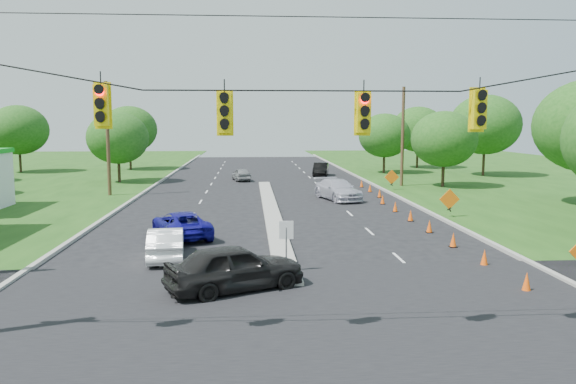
{
  "coord_description": "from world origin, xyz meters",
  "views": [
    {
      "loc": [
        -1.4,
        -15.17,
        5.81
      ],
      "look_at": [
        0.28,
        9.01,
        2.8
      ],
      "focal_mm": 35.0,
      "sensor_mm": 36.0,
      "label": 1
    }
  ],
  "objects": [
    {
      "name": "ground",
      "position": [
        0.0,
        0.0,
        0.0
      ],
      "size": [
        160.0,
        160.0,
        0.0
      ],
      "primitive_type": "plane",
      "color": "black",
      "rests_on": "ground"
    },
    {
      "name": "cross_street",
      "position": [
        0.0,
        0.0,
        0.0
      ],
      "size": [
        160.0,
        14.0,
        0.02
      ],
      "primitive_type": "cube",
      "color": "black",
      "rests_on": "ground"
    },
    {
      "name": "curb_left",
      "position": [
        -10.1,
        30.0,
        0.0
      ],
      "size": [
        0.25,
        110.0,
        0.16
      ],
      "primitive_type": "cube",
      "color": "gray",
      "rests_on": "ground"
    },
    {
      "name": "curb_right",
      "position": [
        10.1,
        30.0,
        0.0
      ],
      "size": [
        0.25,
        110.0,
        0.16
      ],
      "primitive_type": "cube",
      "color": "gray",
      "rests_on": "ground"
    },
    {
      "name": "median",
      "position": [
        0.0,
        21.0,
        0.0
      ],
      "size": [
        1.0,
        34.0,
        0.18
      ],
      "primitive_type": "cube",
      "color": "gray",
      "rests_on": "ground"
    },
    {
      "name": "median_sign",
      "position": [
        0.0,
        6.0,
        1.46
      ],
      "size": [
        0.55,
        0.06,
        2.05
      ],
      "color": "gray",
      "rests_on": "ground"
    },
    {
      "name": "signal_span",
      "position": [
        -0.05,
        -1.0,
        4.97
      ],
      "size": [
        25.6,
        0.32,
        9.0
      ],
      "color": "#422D1C",
      "rests_on": "ground"
    },
    {
      "name": "utility_pole_far_left",
      "position": [
        -12.5,
        30.0,
        4.5
      ],
      "size": [
        0.28,
        0.28,
        9.0
      ],
      "primitive_type": "cylinder",
      "color": "#422D1C",
      "rests_on": "ground"
    },
    {
      "name": "utility_pole_far_right",
      "position": [
        12.5,
        35.0,
        4.5
      ],
      "size": [
        0.28,
        0.28,
        9.0
      ],
      "primitive_type": "cylinder",
      "color": "#422D1C",
      "rests_on": "ground"
    },
    {
      "name": "cone_0",
      "position": [
        8.11,
        3.0,
        0.35
      ],
      "size": [
        0.32,
        0.32,
        0.7
      ],
      "primitive_type": "cone",
      "color": "#FF560D",
      "rests_on": "ground"
    },
    {
      "name": "cone_1",
      "position": [
        8.11,
        6.5,
        0.35
      ],
      "size": [
        0.32,
        0.32,
        0.7
      ],
      "primitive_type": "cone",
      "color": "#FF560D",
      "rests_on": "ground"
    },
    {
      "name": "cone_2",
      "position": [
        8.11,
        10.0,
        0.35
      ],
      "size": [
        0.32,
        0.32,
        0.7
      ],
      "primitive_type": "cone",
      "color": "#FF560D",
      "rests_on": "ground"
    },
    {
      "name": "cone_3",
      "position": [
        8.11,
        13.5,
        0.35
      ],
      "size": [
        0.32,
        0.32,
        0.7
      ],
      "primitive_type": "cone",
      "color": "#FF560D",
      "rests_on": "ground"
    },
    {
      "name": "cone_4",
      "position": [
        8.11,
        17.0,
        0.35
      ],
      "size": [
        0.32,
        0.32,
        0.7
      ],
      "primitive_type": "cone",
      "color": "#FF560D",
      "rests_on": "ground"
    },
    {
      "name": "cone_5",
      "position": [
        8.11,
        20.5,
        0.35
      ],
      "size": [
        0.32,
        0.32,
        0.7
      ],
      "primitive_type": "cone",
      "color": "#FF560D",
      "rests_on": "ground"
    },
    {
      "name": "cone_6",
      "position": [
        8.11,
        24.0,
        0.35
      ],
      "size": [
        0.32,
        0.32,
        0.7
      ],
      "primitive_type": "cone",
      "color": "#FF560D",
      "rests_on": "ground"
    },
    {
      "name": "cone_7",
      "position": [
        8.71,
        27.5,
        0.35
      ],
      "size": [
        0.32,
        0.32,
        0.7
      ],
      "primitive_type": "cone",
      "color": "#FF560D",
      "rests_on": "ground"
    },
    {
      "name": "cone_8",
      "position": [
        8.71,
        31.0,
        0.35
      ],
      "size": [
        0.32,
        0.32,
        0.7
      ],
      "primitive_type": "cone",
      "color": "#FF560D",
      "rests_on": "ground"
    },
    {
      "name": "cone_9",
      "position": [
        8.71,
        34.5,
        0.35
      ],
      "size": [
        0.32,
        0.32,
        0.7
      ],
      "primitive_type": "cone",
      "color": "#FF560D",
      "rests_on": "ground"
    },
    {
      "name": "work_sign_1",
      "position": [
        10.8,
        18.0,
        1.09
      ],
      "size": [
        1.27,
        0.58,
        1.37
      ],
      "color": "black",
      "rests_on": "ground"
    },
    {
      "name": "work_sign_2",
      "position": [
        10.8,
        32.0,
        1.09
      ],
      "size": [
        1.27,
        0.58,
        1.37
      ],
      "color": "black",
      "rests_on": "ground"
    },
    {
      "name": "tree_4",
      "position": [
        -28.0,
        52.0,
        4.96
      ],
      "size": [
        6.72,
        6.72,
        7.84
      ],
      "color": "black",
      "rests_on": "ground"
    },
    {
      "name": "tree_5",
      "position": [
        -14.0,
        40.0,
        4.34
      ],
      "size": [
        5.88,
        5.88,
        6.86
      ],
      "color": "black",
      "rests_on": "ground"
    },
    {
      "name": "tree_6",
      "position": [
        -16.0,
        55.0,
        4.96
      ],
      "size": [
        6.72,
        6.72,
        7.84
      ],
      "color": "black",
      "rests_on": "ground"
    },
    {
      "name": "tree_9",
      "position": [
        16.0,
        34.0,
        4.34
      ],
      "size": [
        5.88,
        5.88,
        6.86
      ],
      "color": "black",
      "rests_on": "ground"
    },
    {
      "name": "tree_10",
      "position": [
        24.0,
        44.0,
        5.58
      ],
      "size": [
        7.56,
        7.56,
        8.82
      ],
      "color": "black",
      "rests_on": "ground"
    },
    {
      "name": "tree_11",
      "position": [
        20.0,
        55.0,
        4.96
      ],
      "size": [
        6.72,
        6.72,
        7.84
      ],
      "color": "black",
      "rests_on": "ground"
    },
    {
      "name": "tree_12",
      "position": [
        14.0,
        48.0,
        4.34
      ],
      "size": [
        5.88,
        5.88,
        6.86
      ],
      "color": "black",
      "rests_on": "ground"
    },
    {
      "name": "black_sedan",
      "position": [
        -1.93,
        3.85,
        0.82
      ],
      "size": [
        5.21,
        3.78,
        1.65
      ],
      "primitive_type": "imported",
      "rotation": [
        0.0,
        0.0,
        2.0
      ],
      "color": "black",
      "rests_on": "ground"
    },
    {
      "name": "white_sedan",
      "position": [
        -4.97,
        8.58,
        0.68
      ],
      "size": [
        1.9,
        4.29,
        1.37
      ],
      "primitive_type": "imported",
      "rotation": [
        0.0,
        0.0,
        3.25
      ],
      "color": "white",
      "rests_on": "ground"
    },
    {
      "name": "blue_pickup",
      "position": [
        -4.87,
        13.15,
        0.67
      ],
      "size": [
        3.8,
        5.32,
        1.35
      ],
      "primitive_type": "imported",
      "rotation": [
        0.0,
        0.0,
        3.5
      ],
      "color": "#120E86",
      "rests_on": "ground"
    },
    {
      "name": "silver_car_far",
      "position": [
        5.27,
        26.51,
        0.77
      ],
      "size": [
        3.52,
        5.72,
        1.55
      ],
      "primitive_type": "imported",
      "rotation": [
        0.0,
        0.0,
        0.27
      ],
      "color": "#B5B3C3",
      "rests_on": "ground"
    },
    {
      "name": "silver_car_oncoming",
      "position": [
        -2.19,
        41.04,
        0.63
      ],
      "size": [
        2.18,
        3.92,
        1.26
      ],
      "primitive_type": "imported",
      "rotation": [
        0.0,
        0.0,
        3.34
      ],
      "color": "gray",
      "rests_on": "ground"
    },
    {
      "name": "dark_car_receding",
      "position": [
        6.4,
        45.52,
        0.72
      ],
      "size": [
        2.32,
        4.61,
        1.45
      ],
      "primitive_type": "imported",
      "rotation": [
        0.0,
        0.0,
        -0.19
      ],
      "color": "black",
      "rests_on": "ground"
    }
  ]
}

